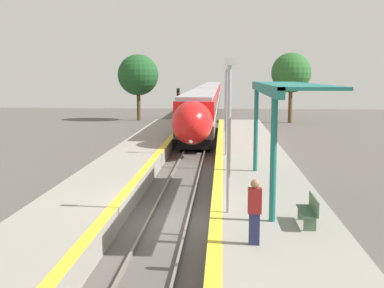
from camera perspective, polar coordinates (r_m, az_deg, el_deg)
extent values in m
plane|color=#56514C|center=(17.83, -2.85, -9.28)|extent=(120.00, 120.00, 0.00)
cube|color=slate|center=(17.90, -5.17, -8.98)|extent=(0.08, 90.00, 0.15)
cube|color=slate|center=(17.74, -0.51, -9.10)|extent=(0.08, 90.00, 0.15)
cube|color=black|center=(43.69, 1.09, 1.99)|extent=(2.41, 21.03, 0.83)
cube|color=#38383D|center=(43.61, 1.09, 3.11)|extent=(2.74, 22.86, 0.89)
cube|color=white|center=(43.56, 1.09, 3.89)|extent=(2.76, 22.86, 0.30)
cube|color=red|center=(43.50, 1.09, 4.97)|extent=(2.74, 22.86, 1.34)
cube|color=black|center=(43.51, 1.09, 4.88)|extent=(2.77, 21.03, 0.74)
cube|color=#9E9EA3|center=(43.47, 1.10, 6.05)|extent=(2.47, 22.86, 0.30)
cylinder|color=black|center=(35.64, -0.67, 0.30)|extent=(0.12, 0.92, 0.92)
cylinder|color=black|center=(35.56, 1.64, 0.28)|extent=(0.12, 0.92, 0.92)
cylinder|color=black|center=(37.82, -0.42, 0.75)|extent=(0.12, 0.92, 0.92)
cylinder|color=black|center=(37.74, 1.76, 0.74)|extent=(0.12, 0.92, 0.92)
cylinder|color=black|center=(49.69, 0.57, 2.54)|extent=(0.12, 0.92, 0.92)
cylinder|color=black|center=(49.64, 2.23, 2.52)|extent=(0.12, 0.92, 0.92)
cylinder|color=black|center=(51.88, 0.70, 2.77)|extent=(0.12, 0.92, 0.92)
cylinder|color=black|center=(51.82, 2.29, 2.76)|extent=(0.12, 0.92, 0.92)
ellipsoid|color=red|center=(30.87, 0.02, 2.55)|extent=(2.63, 3.90, 2.79)
ellipsoid|color=black|center=(30.34, -0.04, 3.32)|extent=(1.92, 2.28, 1.42)
sphere|color=#F9F4CC|center=(29.54, -0.16, 0.30)|extent=(0.24, 0.24, 0.24)
cube|color=black|center=(67.25, 2.00, 4.16)|extent=(2.41, 21.03, 0.83)
cube|color=#38383D|center=(67.19, 2.01, 4.89)|extent=(2.74, 22.86, 0.89)
cube|color=white|center=(67.16, 2.01, 5.40)|extent=(2.76, 22.86, 0.30)
cube|color=red|center=(67.13, 2.01, 6.10)|extent=(2.74, 22.86, 1.34)
cube|color=black|center=(67.13, 2.01, 6.04)|extent=(2.77, 21.03, 0.74)
cube|color=#9E9EA3|center=(67.10, 2.02, 6.80)|extent=(2.47, 22.86, 0.30)
cylinder|color=black|center=(59.13, 1.07, 3.44)|extent=(0.12, 0.92, 0.92)
cylinder|color=black|center=(59.08, 2.47, 3.43)|extent=(0.12, 0.92, 0.92)
cylinder|color=black|center=(61.32, 1.16, 3.61)|extent=(0.12, 0.92, 0.92)
cylinder|color=black|center=(61.27, 2.51, 3.60)|extent=(0.12, 0.92, 0.92)
cylinder|color=black|center=(73.25, 1.58, 4.35)|extent=(0.12, 0.92, 0.92)
cylinder|color=black|center=(73.21, 2.71, 4.34)|extent=(0.12, 0.92, 0.92)
cylinder|color=black|center=(75.45, 1.64, 4.46)|extent=(0.12, 0.92, 0.92)
cylinder|color=black|center=(75.41, 2.74, 4.46)|extent=(0.12, 0.92, 0.92)
cube|color=black|center=(90.86, 2.45, 5.20)|extent=(2.41, 21.03, 0.83)
cube|color=#38383D|center=(90.82, 2.45, 5.74)|extent=(2.74, 22.86, 0.89)
cube|color=white|center=(90.80, 2.45, 6.12)|extent=(2.76, 22.86, 0.30)
cube|color=red|center=(90.77, 2.46, 6.64)|extent=(2.74, 22.86, 1.34)
cube|color=black|center=(90.77, 2.46, 6.60)|extent=(2.77, 21.03, 0.74)
cube|color=#9E9EA3|center=(90.75, 2.46, 7.16)|extent=(2.47, 22.86, 0.30)
cylinder|color=black|center=(82.72, 1.82, 4.79)|extent=(0.12, 0.92, 0.92)
cylinder|color=black|center=(82.68, 2.82, 4.78)|extent=(0.12, 0.92, 0.92)
cylinder|color=black|center=(84.91, 1.87, 4.88)|extent=(0.12, 0.92, 0.92)
cylinder|color=black|center=(84.88, 2.85, 4.87)|extent=(0.12, 0.92, 0.92)
cylinder|color=black|center=(96.86, 2.10, 5.28)|extent=(0.12, 0.92, 0.92)
cylinder|color=black|center=(96.83, 2.95, 5.28)|extent=(0.12, 0.92, 0.92)
cylinder|color=black|center=(99.06, 2.13, 5.35)|extent=(0.12, 0.92, 0.92)
cylinder|color=black|center=(99.03, 2.97, 5.34)|extent=(0.12, 0.92, 0.92)
cube|color=gray|center=(17.67, 8.99, -8.09)|extent=(4.07, 64.00, 0.85)
cube|color=yellow|center=(17.48, 2.98, -6.71)|extent=(0.40, 64.00, 0.01)
cube|color=gray|center=(18.34, -12.95, -7.59)|extent=(3.25, 64.00, 0.85)
cube|color=yellow|center=(17.88, -8.57, -6.46)|extent=(0.40, 64.00, 0.01)
cube|color=#4C6B4C|center=(14.55, 13.79, -9.18)|extent=(0.36, 0.06, 0.42)
cube|color=#4C6B4C|center=(15.58, 13.09, -8.00)|extent=(0.36, 0.06, 0.42)
cube|color=#4C6B4C|center=(15.00, 13.46, -7.75)|extent=(0.44, 1.45, 0.03)
cube|color=#4C6B4C|center=(14.97, 14.25, -6.87)|extent=(0.04, 1.45, 0.44)
cube|color=navy|center=(13.11, 7.38, -9.94)|extent=(0.28, 0.20, 0.86)
cube|color=maroon|center=(12.89, 7.45, -6.67)|extent=(0.36, 0.22, 0.68)
sphere|color=#936B4C|center=(12.79, 7.48, -4.69)|extent=(0.23, 0.23, 0.23)
cylinder|color=#59595E|center=(45.31, -1.64, 3.57)|extent=(0.14, 0.14, 3.42)
cube|color=black|center=(45.19, -1.65, 6.17)|extent=(0.28, 0.20, 0.70)
sphere|color=black|center=(45.07, -1.67, 6.38)|extent=(0.14, 0.14, 0.14)
sphere|color=red|center=(45.08, -1.67, 5.95)|extent=(0.14, 0.14, 0.14)
cylinder|color=#9E9EA3|center=(15.57, 4.38, 0.43)|extent=(0.12, 0.12, 4.80)
cube|color=silver|center=(15.44, 4.49, 9.73)|extent=(0.36, 0.20, 0.24)
cylinder|color=#9E9EA3|center=(27.15, 4.10, 3.74)|extent=(0.12, 0.12, 4.80)
cube|color=silver|center=(27.07, 4.16, 9.06)|extent=(0.36, 0.20, 0.24)
cylinder|color=#9E9EA3|center=(38.76, 3.99, 5.06)|extent=(0.12, 0.12, 4.80)
cube|color=silver|center=(38.71, 4.02, 8.79)|extent=(0.36, 0.20, 0.24)
cylinder|color=#1E6B66|center=(14.86, 9.62, -1.78)|extent=(0.20, 0.20, 3.90)
cylinder|color=#1E6B66|center=(22.67, 7.58, 1.67)|extent=(0.20, 0.20, 3.90)
cube|color=#1E6B66|center=(18.59, 8.52, 6.58)|extent=(0.24, 10.92, 0.36)
cube|color=#1E6B66|center=(18.68, 11.30, 6.89)|extent=(2.00, 10.92, 0.10)
cylinder|color=brown|center=(57.57, -6.34, 4.52)|extent=(0.44, 0.44, 3.44)
sphere|color=#1E5123|center=(57.45, -6.40, 8.15)|extent=(4.81, 4.81, 4.81)
cylinder|color=brown|center=(55.30, 11.56, 4.46)|extent=(0.44, 0.44, 3.83)
sphere|color=#286028|center=(55.19, 11.67, 8.28)|extent=(4.44, 4.44, 4.44)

